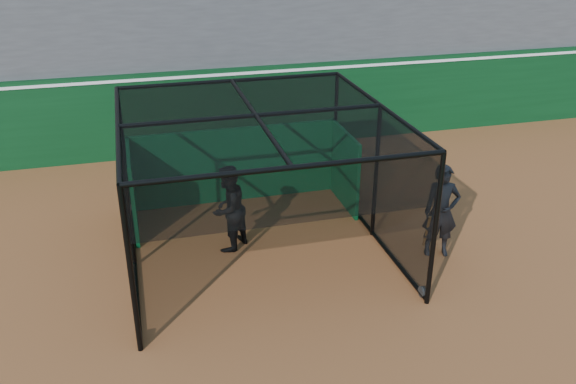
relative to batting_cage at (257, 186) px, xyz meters
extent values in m
plane|color=brown|center=(-0.58, -2.22, -1.51)|extent=(120.00, 120.00, 0.00)
cube|color=#093516|center=(-0.58, 6.28, -0.26)|extent=(50.00, 0.45, 2.50)
cube|color=white|center=(-0.58, 6.28, 0.84)|extent=(50.00, 0.50, 0.08)
cube|color=#4C4C4F|center=(-0.58, 10.15, 2.36)|extent=(50.00, 7.85, 7.75)
cube|color=#085526|center=(0.00, 2.60, -0.56)|extent=(5.14, 0.10, 1.90)
cylinder|color=black|center=(-2.63, -2.54, -1.40)|extent=(0.08, 0.22, 0.22)
cylinder|color=black|center=(2.63, -2.54, -1.40)|extent=(0.08, 0.22, 0.22)
cylinder|color=black|center=(-2.63, 2.52, -1.40)|extent=(0.08, 0.22, 0.22)
cylinder|color=black|center=(2.63, 2.52, -1.40)|extent=(0.08, 0.22, 0.22)
imported|color=black|center=(-0.59, 0.23, -0.56)|extent=(1.17, 1.17, 1.91)
imported|color=black|center=(3.65, -1.14, -0.50)|extent=(0.83, 0.65, 2.03)
cylinder|color=#593819|center=(3.40, -1.09, -0.96)|extent=(0.14, 0.33, 0.84)
camera|label=1|loc=(-2.31, -11.24, 5.22)|focal=38.00mm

